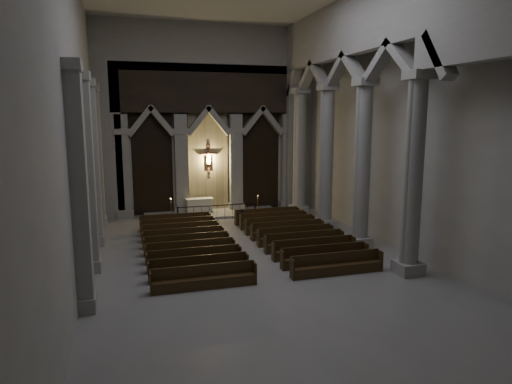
% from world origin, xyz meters
% --- Properties ---
extents(room, '(24.00, 24.10, 12.00)m').
position_xyz_m(room, '(0.00, 0.00, 7.60)').
color(room, gray).
rests_on(room, ground).
extents(sanctuary_wall, '(14.00, 0.77, 12.00)m').
position_xyz_m(sanctuary_wall, '(0.00, 11.54, 6.62)').
color(sanctuary_wall, gray).
rests_on(sanctuary_wall, ground).
extents(right_arcade, '(1.00, 24.00, 12.00)m').
position_xyz_m(right_arcade, '(5.50, 1.33, 7.83)').
color(right_arcade, gray).
rests_on(right_arcade, ground).
extents(left_pilasters, '(0.60, 13.00, 8.03)m').
position_xyz_m(left_pilasters, '(-6.75, 3.50, 3.91)').
color(left_pilasters, gray).
rests_on(left_pilasters, ground).
extents(sanctuary_step, '(8.50, 2.60, 0.15)m').
position_xyz_m(sanctuary_step, '(0.00, 10.60, 0.07)').
color(sanctuary_step, gray).
rests_on(sanctuary_step, ground).
extents(altar, '(1.75, 0.70, 0.89)m').
position_xyz_m(altar, '(-0.78, 11.02, 0.60)').
color(altar, beige).
rests_on(altar, sanctuary_step).
extents(altar_rail, '(4.88, 0.09, 0.96)m').
position_xyz_m(altar_rail, '(0.00, 9.08, 0.64)').
color(altar_rail, black).
rests_on(altar_rail, ground).
extents(candle_stand_left, '(0.24, 0.24, 1.45)m').
position_xyz_m(candle_stand_left, '(-2.74, 9.33, 0.39)').
color(candle_stand_left, '#B57237').
rests_on(candle_stand_left, ground).
extents(candle_stand_right, '(0.21, 0.21, 1.27)m').
position_xyz_m(candle_stand_right, '(2.80, 9.80, 0.35)').
color(candle_stand_right, '#B57237').
rests_on(candle_stand_right, ground).
extents(pews, '(9.34, 9.66, 0.88)m').
position_xyz_m(pews, '(-0.00, 2.87, 0.29)').
color(pews, black).
rests_on(pews, ground).
extents(worshipper, '(0.41, 0.29, 1.07)m').
position_xyz_m(worshipper, '(1.00, 6.86, 0.54)').
color(worshipper, black).
rests_on(worshipper, ground).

